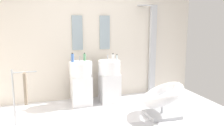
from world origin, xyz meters
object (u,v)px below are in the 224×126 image
object	(u,v)px
pedestal_sink_left	(81,82)
soap_bottle_clear	(117,58)
soap_bottle_blue	(73,58)
towel_rack	(24,89)
soap_bottle_white	(113,58)
shower_column	(152,48)
pedestal_sink_right	(109,80)
lounge_chair	(162,97)
soap_bottle_green	(85,57)

from	to	relation	value
pedestal_sink_left	soap_bottle_clear	distance (m)	0.88
soap_bottle_blue	towel_rack	bearing A→B (deg)	-137.80
soap_bottle_white	soap_bottle_blue	world-z (taller)	soap_bottle_blue
pedestal_sink_left	shower_column	size ratio (longest dim) A/B	0.48
pedestal_sink_right	lounge_chair	xyz separation A→B (m)	(0.68, -1.03, -0.12)
pedestal_sink_right	lounge_chair	bearing A→B (deg)	-56.65
pedestal_sink_left	soap_bottle_white	world-z (taller)	soap_bottle_white
shower_column	pedestal_sink_right	bearing A→B (deg)	-164.87
towel_rack	soap_bottle_clear	distance (m)	1.93
pedestal_sink_left	soap_bottle_green	size ratio (longest dim) A/B	6.01
pedestal_sink_right	soap_bottle_green	world-z (taller)	soap_bottle_green
shower_column	soap_bottle_green	bearing A→B (deg)	-173.69
towel_rack	soap_bottle_blue	xyz separation A→B (m)	(0.87, 0.79, 0.34)
soap_bottle_white	soap_bottle_clear	bearing A→B (deg)	33.66
lounge_chair	pedestal_sink_right	bearing A→B (deg)	123.35
soap_bottle_white	soap_bottle_blue	xyz separation A→B (m)	(-0.79, 0.16, 0.01)
pedestal_sink_left	soap_bottle_blue	bearing A→B (deg)	175.81
pedestal_sink_left	towel_rack	xyz separation A→B (m)	(-1.03, -0.78, 0.16)
shower_column	towel_rack	distance (m)	2.99
pedestal_sink_left	soap_bottle_white	size ratio (longest dim) A/B	5.96
towel_rack	soap_bottle_clear	xyz separation A→B (m)	(1.77, 0.71, 0.32)
lounge_chair	soap_bottle_white	bearing A→B (deg)	126.17
soap_bottle_white	pedestal_sink_left	bearing A→B (deg)	166.86
soap_bottle_white	soap_bottle_clear	xyz separation A→B (m)	(0.11, 0.07, -0.01)
towel_rack	soap_bottle_clear	bearing A→B (deg)	21.76
pedestal_sink_right	soap_bottle_green	bearing A→B (deg)	165.76
shower_column	soap_bottle_white	size ratio (longest dim) A/B	12.42
lounge_chair	towel_rack	bearing A→B (deg)	173.83
lounge_chair	soap_bottle_clear	size ratio (longest dim) A/B	7.54
lounge_chair	soap_bottle_clear	distance (m)	1.25
lounge_chair	towel_rack	world-z (taller)	towel_rack
pedestal_sink_left	shower_column	bearing A→B (deg)	10.01
lounge_chair	pedestal_sink_left	bearing A→B (deg)	141.06
shower_column	soap_bottle_blue	distance (m)	1.90
soap_bottle_clear	pedestal_sink_left	bearing A→B (deg)	174.13
towel_rack	soap_bottle_green	size ratio (longest dim) A/B	5.80
towel_rack	pedestal_sink_left	bearing A→B (deg)	37.14
towel_rack	lounge_chair	bearing A→B (deg)	-6.17
pedestal_sink_right	pedestal_sink_left	bearing A→B (deg)	180.00
pedestal_sink_right	soap_bottle_white	world-z (taller)	soap_bottle_white
pedestal_sink_left	pedestal_sink_right	bearing A→B (deg)	0.00
pedestal_sink_left	soap_bottle_blue	world-z (taller)	soap_bottle_blue
lounge_chair	soap_bottle_clear	world-z (taller)	soap_bottle_clear
pedestal_sink_right	soap_bottle_green	size ratio (longest dim) A/B	6.01
pedestal_sink_left	soap_bottle_white	bearing A→B (deg)	-13.14
soap_bottle_green	soap_bottle_blue	distance (m)	0.28
towel_rack	soap_bottle_white	world-z (taller)	soap_bottle_white
lounge_chair	soap_bottle_white	xyz separation A→B (m)	(-0.65, 0.88, 0.61)
pedestal_sink_right	soap_bottle_green	distance (m)	0.71
lounge_chair	soap_bottle_blue	xyz separation A→B (m)	(-1.43, 1.04, 0.62)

